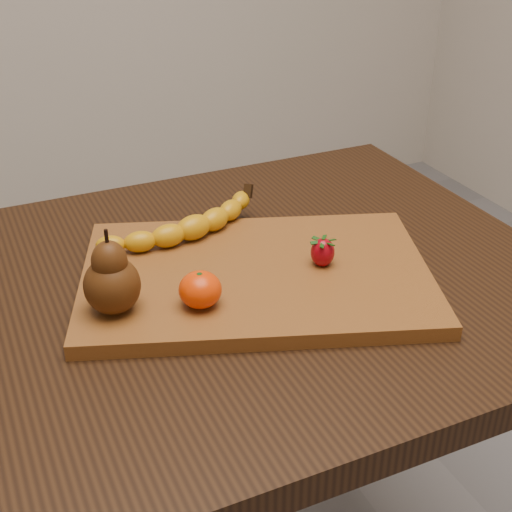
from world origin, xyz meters
name	(u,v)px	position (x,y,z in m)	size (l,w,h in m)	color
table	(194,348)	(0.00, 0.00, 0.66)	(1.00, 0.70, 0.76)	black
cutting_board	(256,276)	(0.08, -0.02, 0.77)	(0.45, 0.30, 0.02)	brown
banana	(194,227)	(0.04, 0.09, 0.80)	(0.22, 0.06, 0.03)	#D7960A
pear	(111,271)	(-0.11, -0.04, 0.83)	(0.07, 0.07, 0.10)	#4B260C
mandarin	(200,290)	(-0.01, -0.07, 0.80)	(0.05, 0.05, 0.04)	#F23902
strawberry	(323,251)	(0.17, -0.05, 0.80)	(0.03, 0.03, 0.04)	#98040F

